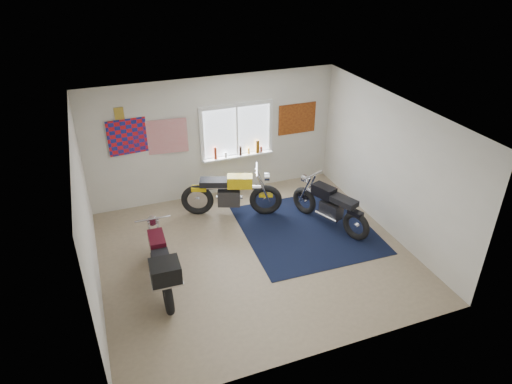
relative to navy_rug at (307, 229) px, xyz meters
name	(u,v)px	position (x,y,z in m)	size (l,w,h in m)	color
ground	(255,254)	(-1.27, -0.39, -0.01)	(5.50, 5.50, 0.00)	#9E896B
room_shell	(255,176)	(-1.27, -0.39, 1.63)	(5.50, 5.50, 5.50)	white
navy_rug	(307,229)	(0.00, 0.00, 0.00)	(2.50, 2.60, 0.01)	black
window_assembly	(237,135)	(-0.77, 2.08, 1.36)	(1.66, 0.17, 1.26)	white
oil_bottles	(243,150)	(-0.66, 2.01, 1.02)	(1.13, 0.09, 0.30)	maroon
flag_display	(119,113)	(-3.17, 2.09, 2.14)	(1.60, 0.10, 1.17)	red
triumph_poster	(297,119)	(0.68, 2.09, 1.54)	(0.90, 0.03, 0.70)	#A54C14
yellow_triumph	(231,194)	(-1.24, 1.11, 0.46)	(2.03, 0.92, 1.07)	black
black_chrome_bike	(330,207)	(0.48, 0.00, 0.43)	(0.90, 1.82, 0.99)	black
maroon_tourer	(161,264)	(-3.03, -0.77, 0.52)	(0.60, 2.00, 1.01)	black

